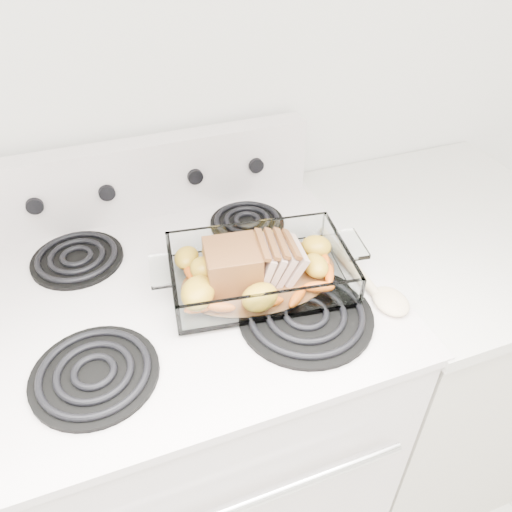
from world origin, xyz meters
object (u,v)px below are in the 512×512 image
object	(u,v)px
electric_range	(200,418)
baking_dish	(260,274)
counter_right	(419,351)
pork_roast	(246,265)

from	to	relation	value
electric_range	baking_dish	world-z (taller)	electric_range
counter_right	pork_roast	distance (m)	0.76
electric_range	counter_right	bearing A→B (deg)	-0.10
electric_range	baking_dish	bearing A→B (deg)	-17.33
electric_range	counter_right	xyz separation A→B (m)	(0.66, -0.00, -0.02)
electric_range	counter_right	world-z (taller)	electric_range
counter_right	baking_dish	world-z (taller)	baking_dish
electric_range	baking_dish	xyz separation A→B (m)	(0.14, -0.04, 0.48)
electric_range	counter_right	size ratio (longest dim) A/B	1.20
baking_dish	pork_roast	world-z (taller)	pork_roast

